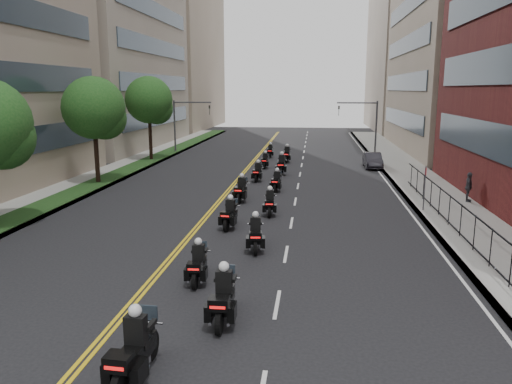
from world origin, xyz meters
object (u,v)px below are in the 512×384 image
Objects in this scene: motorcycle_12 at (270,151)px; motorcycle_2 at (198,265)px; motorcycle_7 at (277,182)px; motorcycle_10 at (265,161)px; motorcycle_3 at (255,235)px; motorcycle_5 at (270,204)px; motorcycle_11 at (287,155)px; motorcycle_6 at (241,190)px; motorcycle_9 at (282,166)px; parked_sedan at (373,160)px; motorcycle_4 at (230,215)px; motorcycle_0 at (134,352)px; pedestrian_c at (469,187)px; motorcycle_1 at (223,299)px; motorcycle_8 at (258,173)px.

motorcycle_2 is at bearing -90.41° from motorcycle_12.
motorcycle_10 is (-1.75, 9.81, -0.02)m from motorcycle_7.
motorcycle_7 is (-0.04, 12.67, -0.04)m from motorcycle_3.
motorcycle_11 reaches higher than motorcycle_5.
motorcycle_6 is 3.90m from motorcycle_7.
motorcycle_9 reaches higher than parked_sedan.
motorcycle_9 is (1.51, 16.01, 0.07)m from motorcycle_4.
motorcycle_0 is 1.17× the size of motorcycle_2.
motorcycle_0 reaches higher than motorcycle_5.
motorcycle_3 is at bearing 146.41° from pedestrian_c.
motorcycle_2 is 0.93× the size of motorcycle_6.
motorcycle_11 is (0.05, 33.03, -0.04)m from motorcycle_1.
motorcycle_8 reaches higher than parked_sedan.
motorcycle_1 reaches higher than motorcycle_5.
motorcycle_7 is at bearing -61.04° from motorcycle_8.
motorcycle_7 is at bearing 93.10° from pedestrian_c.
motorcycle_0 is at bearing -86.26° from motorcycle_8.
motorcycle_2 is 23.18m from motorcycle_9.
motorcycle_9 reaches higher than motorcycle_12.
motorcycle_4 is 5.98m from motorcycle_6.
motorcycle_9 reaches higher than motorcycle_11.
pedestrian_c is (13.37, -6.11, 0.41)m from motorcycle_8.
parked_sedan is 2.25× the size of pedestrian_c.
motorcycle_0 is 16.32m from motorcycle_5.
motorcycle_7 is (-0.11, 6.49, -0.01)m from motorcycle_5.
motorcycle_0 is 0.63× the size of parked_sedan.
motorcycle_8 reaches higher than motorcycle_10.
motorcycle_6 is 10.20m from motorcycle_9.
motorcycle_6 is at bearing -88.24° from motorcycle_8.
motorcycle_7 is 0.91× the size of motorcycle_11.
motorcycle_0 reaches higher than motorcycle_12.
motorcycle_2 is 16.56m from motorcycle_7.
pedestrian_c is (13.24, 13.96, 0.41)m from motorcycle_2.
motorcycle_4 is 14.96m from pedestrian_c.
motorcycle_1 is 1.09× the size of motorcycle_3.
motorcycle_9 is 1.07× the size of motorcycle_11.
motorcycle_6 is 1.13× the size of motorcycle_12.
motorcycle_5 is at bearing -86.81° from motorcycle_11.
motorcycle_10 is at bearing 87.49° from motorcycle_2.
motorcycle_4 is at bearing 132.53° from pedestrian_c.
motorcycle_1 reaches higher than motorcycle_8.
motorcycle_4 is 0.57× the size of parked_sedan.
motorcycle_10 is (0.17, 13.20, -0.08)m from motorcycle_6.
motorcycle_2 reaches higher than motorcycle_12.
motorcycle_4 is at bearing 110.15° from motorcycle_3.
motorcycle_2 is 7.12m from motorcycle_4.
motorcycle_1 is at bearing -84.90° from motorcycle_10.
motorcycle_0 is at bearing -84.87° from motorcycle_4.
motorcycle_5 is at bearing -113.39° from parked_sedan.
motorcycle_6 is (-0.30, 5.97, 0.02)m from motorcycle_4.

